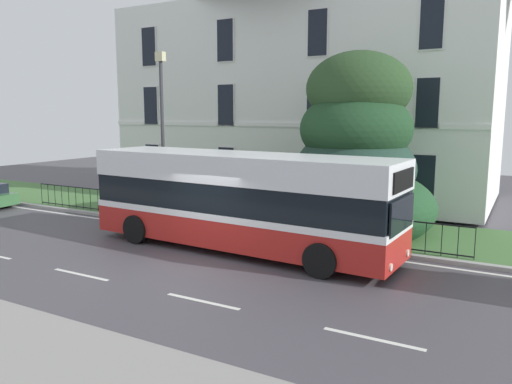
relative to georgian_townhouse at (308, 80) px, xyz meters
The scene contains 7 objects.
ground_plane 14.53m from the georgian_townhouse, 80.61° to the right, with size 60.00×56.00×0.18m.
georgian_townhouse is the anchor object (origin of this frame).
iron_verge_railing 10.96m from the georgian_townhouse, 90.00° to the right, with size 18.71×0.04×0.97m.
evergreen_tree 9.86m from the georgian_townhouse, 55.99° to the right, with size 5.64×5.64×6.90m.
single_decker_bus 12.59m from the georgian_townhouse, 77.19° to the right, with size 10.39×3.01×3.07m.
street_lamp_post 9.60m from the georgian_townhouse, 104.97° to the right, with size 0.36×0.24×6.56m.
litter_bin 10.68m from the georgian_townhouse, 81.48° to the right, with size 0.51×0.51×1.10m.
Camera 1 is at (8.41, -10.80, 4.30)m, focal length 34.91 mm.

